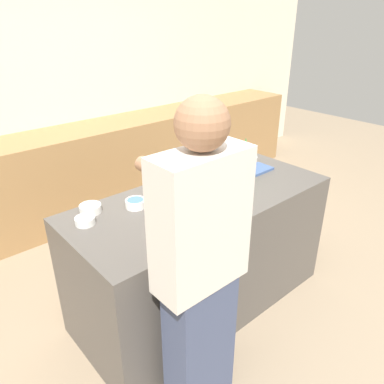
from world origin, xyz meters
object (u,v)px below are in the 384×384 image
at_px(candy_bowl_near_tray_left, 251,159).
at_px(candy_bowl_behind_tray, 90,208).
at_px(gingerbread_house, 192,194).
at_px(mug, 173,187).
at_px(decorative_tree, 245,159).
at_px(candy_bowl_far_right, 175,178).
at_px(candy_bowl_far_left, 221,179).
at_px(baking_tray, 192,210).
at_px(person, 200,272).
at_px(candy_bowl_near_tray_right, 85,220).
at_px(cookbook, 257,169).
at_px(candy_bowl_center_rear, 136,203).

xyz_separation_m(candy_bowl_near_tray_left, candy_bowl_behind_tray, (-1.42, 0.08, 0.01)).
bearing_deg(gingerbread_house, mug, 76.71).
height_order(decorative_tree, candy_bowl_far_right, decorative_tree).
bearing_deg(gingerbread_house, candy_bowl_far_right, 63.62).
bearing_deg(candy_bowl_far_left, candy_bowl_far_right, 133.77).
xyz_separation_m(baking_tray, candy_bowl_near_tray_left, (0.94, 0.33, 0.02)).
relative_size(candy_bowl_far_left, mug, 1.04).
xyz_separation_m(candy_bowl_behind_tray, person, (0.11, -0.88, -0.03)).
bearing_deg(candy_bowl_far_right, mug, -134.01).
xyz_separation_m(candy_bowl_near_tray_right, person, (0.21, -0.77, -0.03)).
bearing_deg(decorative_tree, candy_bowl_far_right, 140.62).
distance_m(baking_tray, candy_bowl_far_left, 0.48).
distance_m(cookbook, mug, 0.76).
height_order(decorative_tree, mug, decorative_tree).
xyz_separation_m(candy_bowl_center_rear, cookbook, (1.06, -0.11, -0.02)).
bearing_deg(candy_bowl_near_tray_right, person, -74.92).
bearing_deg(decorative_tree, candy_bowl_near_tray_right, 171.04).
xyz_separation_m(candy_bowl_near_tray_left, mug, (-0.87, -0.05, 0.02)).
xyz_separation_m(gingerbread_house, candy_bowl_far_left, (0.44, 0.19, -0.09)).
bearing_deg(cookbook, candy_bowl_near_tray_right, 174.64).
height_order(candy_bowl_near_tray_right, person, person).
bearing_deg(candy_bowl_center_rear, baking_tray, -49.15).
distance_m(candy_bowl_far_right, candy_bowl_behind_tray, 0.70).
bearing_deg(person, mug, 59.98).
bearing_deg(gingerbread_house, candy_bowl_far_left, 22.80).
bearing_deg(gingerbread_house, candy_bowl_behind_tray, 140.33).
xyz_separation_m(candy_bowl_far_right, person, (-0.58, -0.90, -0.03)).
xyz_separation_m(candy_bowl_center_rear, candy_bowl_near_tray_left, (1.17, 0.05, -0.01)).
relative_size(candy_bowl_center_rear, person, 0.07).
bearing_deg(decorative_tree, candy_bowl_behind_tray, 164.72).
xyz_separation_m(candy_bowl_center_rear, mug, (0.30, 0.00, 0.02)).
height_order(baking_tray, cookbook, cookbook).
xyz_separation_m(candy_bowl_near_tray_right, candy_bowl_behind_tray, (0.09, 0.11, 0.00)).
xyz_separation_m(candy_bowl_near_tray_left, candy_bowl_far_left, (-0.50, -0.14, 0.01)).
distance_m(baking_tray, candy_bowl_behind_tray, 0.63).
bearing_deg(decorative_tree, candy_bowl_near_tray_left, 33.34).
height_order(candy_bowl_near_tray_right, candy_bowl_far_right, candy_bowl_near_tray_right).
bearing_deg(mug, cookbook, -8.62).
distance_m(gingerbread_house, candy_bowl_center_rear, 0.37).
relative_size(candy_bowl_near_tray_right, candy_bowl_far_left, 1.26).
relative_size(candy_bowl_far_right, candy_bowl_behind_tray, 0.94).
bearing_deg(candy_bowl_far_left, baking_tray, -157.20).
bearing_deg(mug, candy_bowl_far_right, 45.99).
bearing_deg(gingerbread_house, candy_bowl_center_rear, 130.90).
relative_size(decorative_tree, cookbook, 1.46).
distance_m(candy_bowl_far_right, mug, 0.21).
bearing_deg(mug, candy_bowl_near_tray_right, 178.50).
relative_size(candy_bowl_near_tray_right, person, 0.07).
xyz_separation_m(gingerbread_house, candy_bowl_behind_tray, (-0.48, 0.40, -0.09)).
height_order(gingerbread_house, mug, gingerbread_house).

